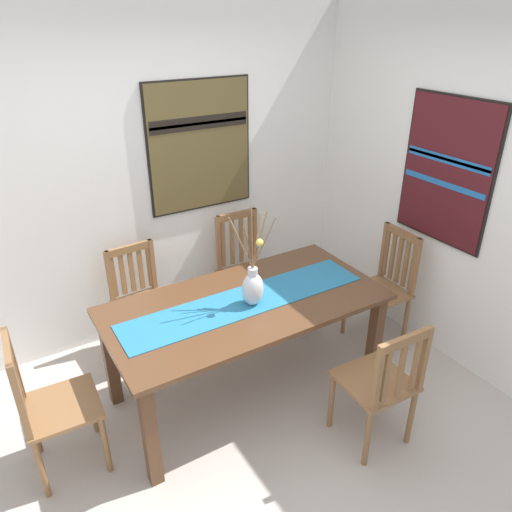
% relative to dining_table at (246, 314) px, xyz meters
% --- Properties ---
extents(ground_plane, '(6.40, 6.40, 0.03)m').
position_rel_dining_table_xyz_m(ground_plane, '(-0.19, -0.62, -0.68)').
color(ground_plane, '#B2A89E').
extents(wall_back, '(6.40, 0.12, 2.70)m').
position_rel_dining_table_xyz_m(wall_back, '(-0.19, 1.24, 0.68)').
color(wall_back, silver).
rests_on(wall_back, ground_plane).
extents(wall_side, '(0.12, 6.40, 2.70)m').
position_rel_dining_table_xyz_m(wall_side, '(1.67, -0.62, 0.68)').
color(wall_side, silver).
rests_on(wall_side, ground_plane).
extents(dining_table, '(1.89, 0.94, 0.78)m').
position_rel_dining_table_xyz_m(dining_table, '(0.00, 0.00, 0.00)').
color(dining_table, '#51331E').
rests_on(dining_table, ground_plane).
extents(table_runner, '(1.74, 0.36, 0.01)m').
position_rel_dining_table_xyz_m(table_runner, '(-0.00, 0.00, 0.11)').
color(table_runner, '#236B93').
rests_on(table_runner, dining_table).
extents(centerpiece_vase, '(0.32, 0.20, 0.68)m').
position_rel_dining_table_xyz_m(centerpiece_vase, '(0.02, -0.06, 0.25)').
color(centerpiece_vase, silver).
rests_on(centerpiece_vase, dining_table).
extents(chair_0, '(0.44, 0.44, 0.97)m').
position_rel_dining_table_xyz_m(chair_0, '(1.32, -0.01, -0.16)').
color(chair_0, brown).
rests_on(chair_0, ground_plane).
extents(chair_1, '(0.44, 0.44, 0.92)m').
position_rel_dining_table_xyz_m(chair_1, '(0.47, -0.84, -0.19)').
color(chair_1, brown).
rests_on(chair_1, ground_plane).
extents(chair_2, '(0.44, 0.44, 0.97)m').
position_rel_dining_table_xyz_m(chair_2, '(-1.31, 0.01, -0.17)').
color(chair_2, brown).
rests_on(chair_2, ground_plane).
extents(chair_3, '(0.45, 0.45, 0.91)m').
position_rel_dining_table_xyz_m(chair_3, '(-0.47, 0.86, -0.18)').
color(chair_3, brown).
rests_on(chair_3, ground_plane).
extents(chair_4, '(0.43, 0.43, 0.99)m').
position_rel_dining_table_xyz_m(chair_4, '(0.48, 0.86, -0.16)').
color(chair_4, brown).
rests_on(chair_4, ground_plane).
extents(painting_on_back_wall, '(0.91, 0.05, 1.06)m').
position_rel_dining_table_xyz_m(painting_on_back_wall, '(0.26, 1.17, 0.88)').
color(painting_on_back_wall, black).
extents(painting_on_side_wall, '(0.05, 0.78, 1.08)m').
position_rel_dining_table_xyz_m(painting_on_side_wall, '(1.60, -0.20, 0.81)').
color(painting_on_side_wall, black).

